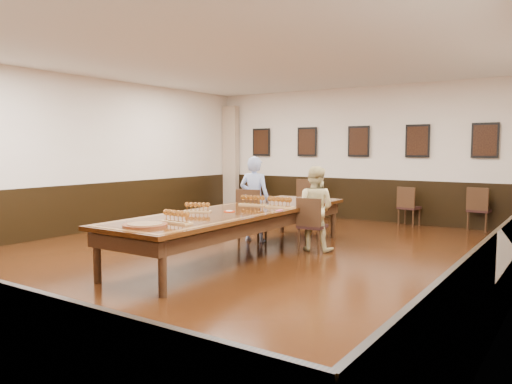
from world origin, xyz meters
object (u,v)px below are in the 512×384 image
Objects in this scene: carved_platter at (145,225)px; spare_chair_b at (308,199)px; person_woman at (314,208)px; spare_chair_a at (259,194)px; chair_woman at (312,224)px; chair_man at (252,215)px; spare_chair_c at (409,206)px; spare_chair_d at (480,209)px; conference_table at (239,218)px; person_man at (255,199)px.

spare_chair_b is at bearing 100.02° from carved_platter.
spare_chair_a is at bearing -53.52° from person_woman.
chair_woman is 0.93× the size of spare_chair_b.
chair_man is at bearing 99.60° from carved_platter.
spare_chair_a is at bearing 6.01° from spare_chair_c.
chair_man reaches higher than spare_chair_b.
chair_woman is 0.99× the size of spare_chair_d.
spare_chair_c reaches higher than conference_table.
person_woman is at bearing 109.39° from spare_chair_b.
person_man is at bearing 99.67° from carved_platter.
carved_platter is (0.56, -3.29, -0.02)m from person_man.
spare_chair_b is 0.69× the size of person_woman.
spare_chair_a is 1.01× the size of spare_chair_b.
spare_chair_d is at bearing 175.50° from spare_chair_b.
spare_chair_a is 1.52× the size of carved_platter.
conference_table is at bearing 91.37° from carved_platter.
spare_chair_c is 0.18× the size of conference_table.
spare_chair_a is 0.20× the size of conference_table.
spare_chair_c is at bearing 11.16° from spare_chair_d.
spare_chair_b is at bearing -91.28° from chair_man.
person_man reaches higher than spare_chair_d.
person_woman reaches higher than carved_platter.
spare_chair_a is 1.70m from spare_chair_b.
spare_chair_a is 1.13× the size of spare_chair_c.
spare_chair_d is at bearing -125.03° from person_woman.
spare_chair_b is at bearing 9.81° from spare_chair_d.
person_woman is at bearing 66.81° from spare_chair_d.
person_woman is at bearing 89.14° from spare_chair_c.
person_woman is (1.91, -3.39, 0.22)m from spare_chair_b.
spare_chair_a is at bearing 112.38° from carved_platter.
spare_chair_d is (1.43, 0.17, 0.02)m from spare_chair_c.
spare_chair_d reaches higher than conference_table.
person_woman reaches higher than chair_man.
chair_woman is at bearing 89.55° from spare_chair_c.
person_man is at bearing 69.53° from spare_chair_c.
spare_chair_d is at bearing -165.58° from spare_chair_c.
spare_chair_a reaches higher than spare_chair_c.
chair_woman is 1.40× the size of carved_platter.
chair_woman is 1.04× the size of spare_chair_c.
conference_table is at bearing 46.00° from person_woman.
person_woman is (1.29, -0.02, 0.22)m from chair_man.
spare_chair_b reaches higher than spare_chair_d.
chair_woman reaches higher than carved_platter.
chair_man is at bearing -12.82° from chair_woman.
chair_man is at bearing 53.31° from spare_chair_d.
carved_platter is (-0.75, -3.16, 0.06)m from person_woman.
chair_woman is (1.30, -0.12, -0.04)m from chair_man.
spare_chair_d is (3.87, 0.37, -0.03)m from spare_chair_b.
chair_man is 0.31m from person_man.
chair_woman is 3.98m from spare_chair_b.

